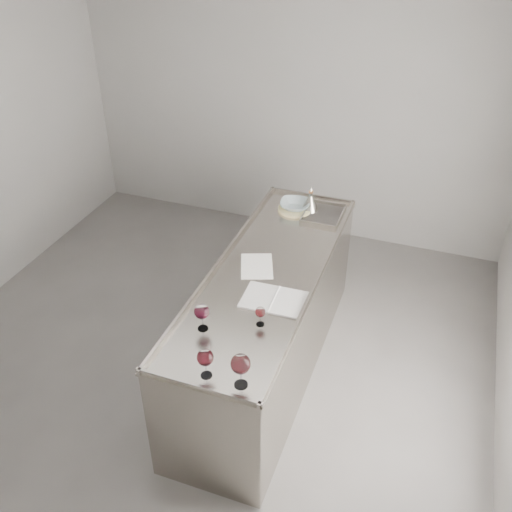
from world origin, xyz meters
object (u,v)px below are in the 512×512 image
(counter, at_px, (267,321))
(wine_glass_middle, at_px, (205,358))
(ceramic_bowl, at_px, (295,205))
(wine_glass_left, at_px, (202,312))
(wine_glass_right, at_px, (241,365))
(wine_glass_small, at_px, (260,313))
(wine_funnel, at_px, (310,202))
(notebook, at_px, (274,299))

(counter, bearing_deg, wine_glass_middle, -89.85)
(wine_glass_middle, height_order, ceramic_bowl, wine_glass_middle)
(wine_glass_left, height_order, ceramic_bowl, wine_glass_left)
(wine_glass_middle, distance_m, wine_glass_right, 0.21)
(wine_glass_small, xyz_separation_m, wine_funnel, (-0.10, 1.53, -0.03))
(wine_glass_small, bearing_deg, notebook, 89.25)
(ceramic_bowl, bearing_deg, wine_glass_middle, -87.80)
(wine_glass_middle, relative_size, ceramic_bowl, 0.76)
(wine_glass_right, xyz_separation_m, notebook, (-0.07, 0.78, -0.15))
(wine_glass_small, relative_size, wine_funnel, 0.62)
(wine_glass_small, distance_m, notebook, 0.28)
(wine_glass_left, height_order, wine_glass_middle, wine_glass_middle)
(wine_glass_right, height_order, wine_glass_small, wine_glass_right)
(counter, bearing_deg, wine_glass_right, -78.78)
(wine_glass_right, relative_size, notebook, 0.51)
(counter, xyz_separation_m, ceramic_bowl, (-0.07, 0.92, 0.52))
(wine_glass_right, bearing_deg, counter, 101.22)
(wine_glass_left, relative_size, notebook, 0.44)
(wine_glass_middle, xyz_separation_m, ceramic_bowl, (-0.08, 2.00, -0.08))
(counter, distance_m, wine_glass_small, 0.81)
(counter, height_order, wine_glass_middle, wine_glass_middle)
(wine_glass_right, relative_size, ceramic_bowl, 0.89)
(notebook, bearing_deg, wine_glass_right, -87.38)
(wine_glass_middle, distance_m, notebook, 0.80)
(counter, bearing_deg, notebook, -63.99)
(notebook, distance_m, ceramic_bowl, 1.24)
(wine_glass_right, relative_size, wine_funnel, 1.00)
(counter, bearing_deg, wine_glass_small, -75.67)
(wine_glass_small, bearing_deg, wine_glass_right, -82.21)
(wine_glass_left, bearing_deg, ceramic_bowl, 86.25)
(wine_glass_right, height_order, ceramic_bowl, wine_glass_right)
(wine_glass_small, relative_size, notebook, 0.31)
(counter, relative_size, wine_funnel, 10.97)
(wine_glass_middle, xyz_separation_m, wine_funnel, (0.04, 2.05, -0.07))
(notebook, bearing_deg, wine_glass_middle, -102.79)
(wine_glass_small, bearing_deg, wine_glass_middle, -105.12)
(wine_glass_left, distance_m, wine_glass_middle, 0.40)
(wine_glass_middle, distance_m, ceramic_bowl, 2.00)
(wine_glass_small, xyz_separation_m, notebook, (0.00, 0.26, -0.09))
(wine_glass_small, xyz_separation_m, ceramic_bowl, (-0.22, 1.48, -0.05))
(notebook, bearing_deg, counter, 113.66)
(wine_glass_middle, relative_size, wine_funnel, 0.86)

